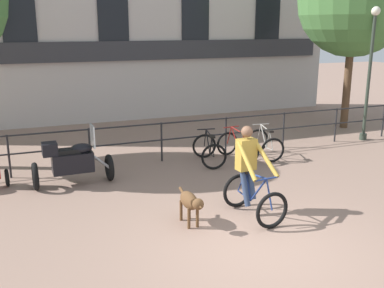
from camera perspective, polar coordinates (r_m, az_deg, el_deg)
name	(u,v)px	position (r m, az deg, el deg)	size (l,w,h in m)	color
ground_plane	(260,248)	(7.56, 8.57, -12.93)	(60.00, 60.00, 0.00)	#8E7060
canal_railing	(161,135)	(11.81, -3.90, 1.13)	(15.05, 0.05, 1.05)	#232326
cyclist_with_bike	(251,176)	(8.49, 7.46, -4.11)	(0.79, 1.23, 1.70)	black
dog	(191,202)	(8.08, -0.18, -7.39)	(0.27, 1.01, 0.64)	brown
parked_motorcycle	(72,161)	(10.39, -14.99, -2.13)	(1.77, 0.66, 1.35)	black
parked_bicycle_near_lamp	(209,150)	(11.68, 2.17, -0.79)	(0.84, 1.20, 0.86)	black
parked_bicycle_mid_left	(238,147)	(12.02, 5.82, -0.39)	(0.77, 1.17, 0.86)	black
parked_bicycle_mid_right	(265,144)	(12.42, 9.25, -0.02)	(0.80, 1.19, 0.86)	black
street_lamp	(370,67)	(14.82, 21.67, 9.10)	(0.28, 0.28, 4.05)	#2D382D
tree_canalside_right	(355,1)	(16.45, 19.95, 16.74)	(3.71, 3.71, 6.15)	brown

